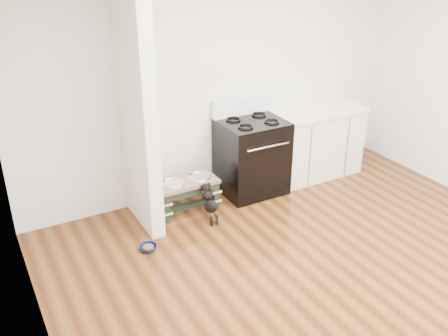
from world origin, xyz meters
The scene contains 8 objects.
ground centered at (0.00, 0.00, 0.00)m, with size 5.00×5.00×0.00m, color #41200B.
room_shell centered at (0.00, 0.00, 1.62)m, with size 5.00×5.00×5.00m.
partition_wall centered at (-1.18, 2.10, 1.35)m, with size 0.15×0.80×2.70m, color silver.
oven_range centered at (0.25, 2.16, 0.48)m, with size 0.76×0.69×1.14m.
cabinet_run centered at (1.23, 2.18, 0.45)m, with size 1.24×0.64×0.91m.
dog_feeder centered at (-0.66, 2.09, 0.28)m, with size 0.71×0.38×0.40m.
puppy centered at (-0.54, 1.76, 0.24)m, with size 0.12×0.36×0.43m.
floor_bowl centered at (-1.36, 1.54, 0.03)m, with size 0.19×0.19×0.06m.
Camera 1 is at (-2.74, -2.55, 2.94)m, focal length 40.00 mm.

